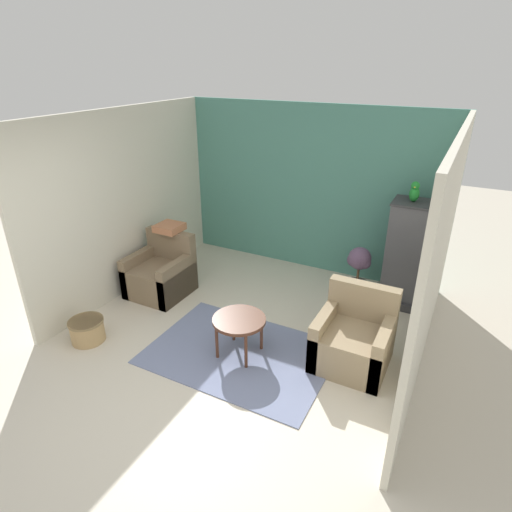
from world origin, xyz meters
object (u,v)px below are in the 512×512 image
birdcage (404,255)px  parrot (415,192)px  wicker_basket (87,330)px  potted_plant (359,267)px  armchair_left (161,275)px  coffee_table (239,322)px  armchair_right (353,341)px

birdcage → parrot: parrot is taller
parrot → wicker_basket: bearing=-139.4°
potted_plant → armchair_left: bearing=-152.8°
birdcage → wicker_basket: 4.18m
wicker_basket → parrot: bearing=40.6°
coffee_table → birdcage: bearing=56.3°
coffee_table → armchair_right: 1.28m
coffee_table → wicker_basket: 1.88m
birdcage → armchair_right: bearing=-97.0°
parrot → wicker_basket: parrot is taller
wicker_basket → potted_plant: bearing=45.8°
armchair_left → potted_plant: size_ratio=1.21×
coffee_table → armchair_left: 1.86m
parrot → wicker_basket: 4.38m
wicker_basket → armchair_left: bearing=87.8°
birdcage → parrot: 0.88m
coffee_table → potted_plant: size_ratio=0.84×
armchair_left → coffee_table: bearing=-23.1°
birdcage → armchair_left: bearing=-156.4°
armchair_left → potted_plant: armchair_left is taller
birdcage → wicker_basket: (-3.14, -2.69, -0.55)m
birdcage → potted_plant: (-0.58, -0.06, -0.28)m
birdcage → potted_plant: 0.65m
armchair_right → wicker_basket: size_ratio=2.09×
coffee_table → parrot: (1.39, 2.08, 1.15)m
armchair_left → birdcage: size_ratio=0.59×
birdcage → wicker_basket: size_ratio=3.52×
armchair_left → armchair_right: bearing=-5.5°
coffee_table → birdcage: 2.51m
birdcage → potted_plant: size_ratio=2.04×
armchair_right → wicker_basket: 3.13m
armchair_left → wicker_basket: (-0.05, -1.34, -0.14)m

